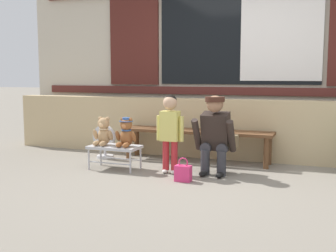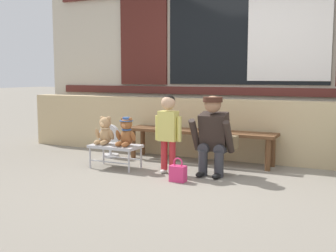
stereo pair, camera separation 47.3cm
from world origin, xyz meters
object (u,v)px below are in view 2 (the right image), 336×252
object	(u,v)px
handbag_on_ground	(178,173)
floor_fan	(110,141)
small_display_bench	(115,148)
teddy_bear_plain	(105,132)
teddy_bear_with_hat	(126,132)
adult_crouching	(214,135)
child_standing	(168,125)
wooden_bench_long	(199,135)

from	to	relation	value
handbag_on_ground	floor_fan	size ratio (longest dim) A/B	0.57
small_display_bench	handbag_on_ground	bearing A→B (deg)	-15.83
teddy_bear_plain	handbag_on_ground	bearing A→B (deg)	-13.82
teddy_bear_with_hat	handbag_on_ground	world-z (taller)	teddy_bear_with_hat
teddy_bear_with_hat	adult_crouching	world-z (taller)	adult_crouching
child_standing	handbag_on_ground	bearing A→B (deg)	-49.30
teddy_bear_with_hat	small_display_bench	bearing A→B (deg)	-179.23
wooden_bench_long	adult_crouching	world-z (taller)	adult_crouching
wooden_bench_long	teddy_bear_with_hat	distance (m)	1.06
teddy_bear_plain	floor_fan	distance (m)	0.70
teddy_bear_plain	child_standing	size ratio (longest dim) A/B	0.38
small_display_bench	child_standing	world-z (taller)	child_standing
adult_crouching	handbag_on_ground	size ratio (longest dim) A/B	3.49
teddy_bear_plain	teddy_bear_with_hat	world-z (taller)	same
wooden_bench_long	child_standing	world-z (taller)	child_standing
teddy_bear_plain	adult_crouching	xyz separation A→B (m)	(1.42, 0.20, 0.02)
teddy_bear_plain	floor_fan	bearing A→B (deg)	118.53
wooden_bench_long	child_standing	xyz separation A→B (m)	(-0.09, -0.79, 0.22)
teddy_bear_plain	wooden_bench_long	bearing A→B (deg)	39.86
wooden_bench_long	teddy_bear_plain	world-z (taller)	teddy_bear_plain
adult_crouching	small_display_bench	bearing A→B (deg)	-171.09
child_standing	teddy_bear_plain	bearing A→B (deg)	-177.95
child_standing	adult_crouching	bearing A→B (deg)	17.35
wooden_bench_long	adult_crouching	distance (m)	0.77
child_standing	adult_crouching	world-z (taller)	child_standing
small_display_bench	wooden_bench_long	bearing A→B (deg)	44.95
adult_crouching	handbag_on_ground	world-z (taller)	adult_crouching
small_display_bench	handbag_on_ground	xyz separation A→B (m)	(1.01, -0.29, -0.17)
wooden_bench_long	handbag_on_ground	world-z (taller)	wooden_bench_long
teddy_bear_with_hat	handbag_on_ground	xyz separation A→B (m)	(0.85, -0.29, -0.38)
teddy_bear_with_hat	wooden_bench_long	bearing A→B (deg)	50.99
handbag_on_ground	floor_fan	distance (m)	1.73
small_display_bench	adult_crouching	size ratio (longest dim) A/B	0.67
small_display_bench	floor_fan	world-z (taller)	floor_fan
child_standing	adult_crouching	distance (m)	0.56
teddy_bear_with_hat	adult_crouching	distance (m)	1.12
child_standing	floor_fan	distance (m)	1.38
small_display_bench	child_standing	size ratio (longest dim) A/B	0.67
teddy_bear_plain	child_standing	xyz separation A→B (m)	(0.90, 0.03, 0.13)
wooden_bench_long	adult_crouching	size ratio (longest dim) A/B	2.21
wooden_bench_long	teddy_bear_with_hat	bearing A→B (deg)	-129.01
teddy_bear_with_hat	handbag_on_ground	size ratio (longest dim) A/B	1.34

